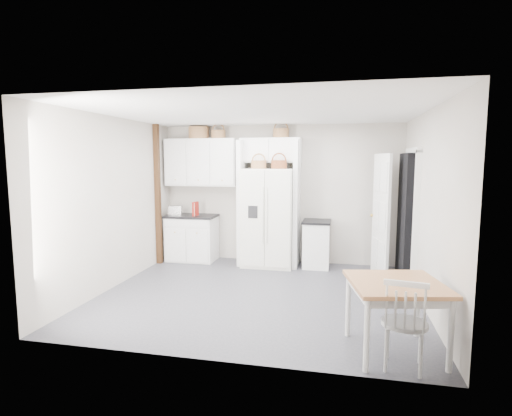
# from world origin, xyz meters

# --- Properties ---
(floor) EXTENTS (4.50, 4.50, 0.00)m
(floor) POSITION_xyz_m (0.00, 0.00, 0.00)
(floor) COLOR #33343C
(floor) RESTS_ON ground
(ceiling) EXTENTS (4.50, 4.50, 0.00)m
(ceiling) POSITION_xyz_m (0.00, 0.00, 2.60)
(ceiling) COLOR white
(ceiling) RESTS_ON wall_back
(wall_back) EXTENTS (4.50, 0.00, 4.50)m
(wall_back) POSITION_xyz_m (0.00, 2.00, 1.30)
(wall_back) COLOR #B0A599
(wall_back) RESTS_ON floor
(wall_left) EXTENTS (0.00, 4.00, 4.00)m
(wall_left) POSITION_xyz_m (-2.25, 0.00, 1.30)
(wall_left) COLOR #B0A599
(wall_left) RESTS_ON floor
(wall_right) EXTENTS (0.00, 4.00, 4.00)m
(wall_right) POSITION_xyz_m (2.25, 0.00, 1.30)
(wall_right) COLOR #B0A599
(wall_right) RESTS_ON floor
(refrigerator) EXTENTS (0.93, 0.75, 1.79)m
(refrigerator) POSITION_xyz_m (-0.15, 1.66, 0.90)
(refrigerator) COLOR white
(refrigerator) RESTS_ON floor
(base_cab_left) EXTENTS (0.92, 0.58, 0.85)m
(base_cab_left) POSITION_xyz_m (-1.67, 1.70, 0.42)
(base_cab_left) COLOR white
(base_cab_left) RESTS_ON floor
(base_cab_right) EXTENTS (0.46, 0.56, 0.82)m
(base_cab_right) POSITION_xyz_m (0.73, 1.70, 0.41)
(base_cab_right) COLOR white
(base_cab_right) RESTS_ON floor
(dining_table) EXTENTS (1.04, 1.04, 0.74)m
(dining_table) POSITION_xyz_m (1.70, -1.45, 0.37)
(dining_table) COLOR #A3663D
(dining_table) RESTS_ON floor
(windsor_chair) EXTENTS (0.48, 0.45, 0.86)m
(windsor_chair) POSITION_xyz_m (1.75, -1.75, 0.43)
(windsor_chair) COLOR white
(windsor_chair) RESTS_ON floor
(counter_left) EXTENTS (0.96, 0.62, 0.04)m
(counter_left) POSITION_xyz_m (-1.67, 1.70, 0.87)
(counter_left) COLOR black
(counter_left) RESTS_ON base_cab_left
(counter_right) EXTENTS (0.50, 0.60, 0.04)m
(counter_right) POSITION_xyz_m (0.73, 1.70, 0.84)
(counter_right) COLOR black
(counter_right) RESTS_ON base_cab_right
(toaster) EXTENTS (0.27, 0.17, 0.18)m
(toaster) POSITION_xyz_m (-1.98, 1.64, 0.98)
(toaster) COLOR silver
(toaster) RESTS_ON counter_left
(cookbook_red) EXTENTS (0.08, 0.18, 0.27)m
(cookbook_red) POSITION_xyz_m (-1.56, 1.62, 1.02)
(cookbook_red) COLOR maroon
(cookbook_red) RESTS_ON counter_left
(cookbook_cream) EXTENTS (0.06, 0.17, 0.25)m
(cookbook_cream) POSITION_xyz_m (-1.58, 1.62, 1.01)
(cookbook_cream) COLOR beige
(cookbook_cream) RESTS_ON counter_left
(basket_upper_b) EXTENTS (0.39, 0.39, 0.23)m
(basket_upper_b) POSITION_xyz_m (-1.55, 1.83, 2.46)
(basket_upper_b) COLOR brown
(basket_upper_b) RESTS_ON upper_cabinet
(basket_upper_c) EXTENTS (0.27, 0.27, 0.16)m
(basket_upper_c) POSITION_xyz_m (-1.16, 1.83, 2.43)
(basket_upper_c) COLOR brown
(basket_upper_c) RESTS_ON upper_cabinet
(basket_bridge_b) EXTENTS (0.29, 0.29, 0.17)m
(basket_bridge_b) POSITION_xyz_m (0.04, 1.83, 2.43)
(basket_bridge_b) COLOR brown
(basket_bridge_b) RESTS_ON bridge_cabinet
(basket_fridge_a) EXTENTS (0.27, 0.27, 0.15)m
(basket_fridge_a) POSITION_xyz_m (-0.32, 1.56, 1.87)
(basket_fridge_a) COLOR brown
(basket_fridge_a) RESTS_ON refrigerator
(basket_fridge_b) EXTENTS (0.28, 0.28, 0.15)m
(basket_fridge_b) POSITION_xyz_m (0.05, 1.56, 1.87)
(basket_fridge_b) COLOR #522A18
(basket_fridge_b) RESTS_ON refrigerator
(upper_cabinet) EXTENTS (1.40, 0.34, 0.90)m
(upper_cabinet) POSITION_xyz_m (-1.50, 1.83, 1.90)
(upper_cabinet) COLOR white
(upper_cabinet) RESTS_ON wall_back
(bridge_cabinet) EXTENTS (1.12, 0.34, 0.45)m
(bridge_cabinet) POSITION_xyz_m (-0.15, 1.83, 2.12)
(bridge_cabinet) COLOR white
(bridge_cabinet) RESTS_ON wall_back
(fridge_panel_left) EXTENTS (0.08, 0.60, 2.30)m
(fridge_panel_left) POSITION_xyz_m (-0.66, 1.70, 1.15)
(fridge_panel_left) COLOR white
(fridge_panel_left) RESTS_ON floor
(fridge_panel_right) EXTENTS (0.08, 0.60, 2.30)m
(fridge_panel_right) POSITION_xyz_m (0.36, 1.70, 1.15)
(fridge_panel_right) COLOR white
(fridge_panel_right) RESTS_ON floor
(trim_post) EXTENTS (0.09, 0.09, 2.60)m
(trim_post) POSITION_xyz_m (-2.20, 1.35, 1.30)
(trim_post) COLOR #462514
(trim_post) RESTS_ON floor
(doorway_void) EXTENTS (0.18, 0.85, 2.05)m
(doorway_void) POSITION_xyz_m (2.16, 1.00, 1.02)
(doorway_void) COLOR black
(doorway_void) RESTS_ON floor
(door_slab) EXTENTS (0.21, 0.79, 2.05)m
(door_slab) POSITION_xyz_m (1.80, 1.33, 1.02)
(door_slab) COLOR white
(door_slab) RESTS_ON floor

